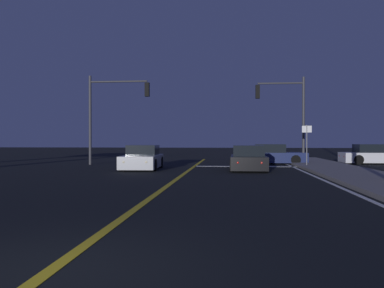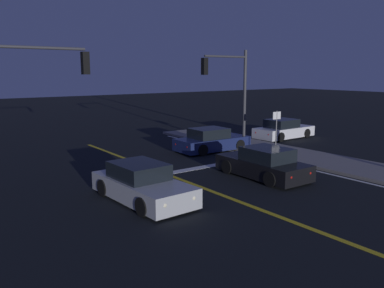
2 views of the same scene
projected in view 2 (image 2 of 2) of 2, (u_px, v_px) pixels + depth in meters
name	position (u px, v px, depth m)	size (l,w,h in m)	color
lane_line_center	(352.00, 244.00, 10.73)	(0.20, 36.76, 0.01)	gold
stop_bar	(218.00, 164.00, 19.93)	(6.21, 0.50, 0.01)	white
car_far_approaching_silver	(142.00, 184.00, 14.33)	(2.11, 4.50, 1.34)	#B2B5BA
car_following_oncoming_white	(283.00, 130.00, 27.76)	(4.53, 2.02, 1.34)	silver
car_distant_tail_navy	(211.00, 141.00, 23.36)	(4.44, 2.07, 1.34)	navy
car_parked_curb_black	(264.00, 164.00, 17.47)	(2.00, 4.32, 1.34)	black
traffic_signal_near_right	(231.00, 85.00, 22.70)	(3.23, 0.28, 5.80)	#38383D
traffic_signal_far_left	(25.00, 89.00, 14.90)	(4.05, 0.28, 5.86)	#38383D
street_sign_corner	(276.00, 126.00, 21.33)	(0.56, 0.06, 2.52)	slate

